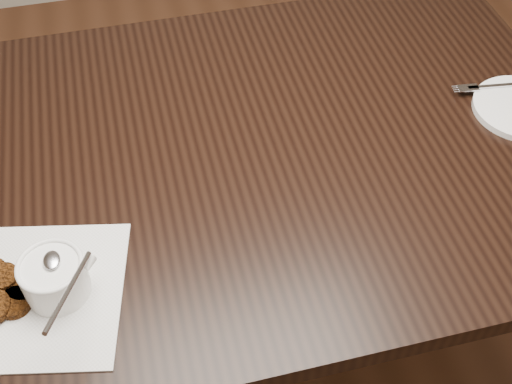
# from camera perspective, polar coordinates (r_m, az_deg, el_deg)

# --- Properties ---
(table) EXTENTS (1.42, 0.91, 0.75)m
(table) POSITION_cam_1_polar(r_m,az_deg,el_deg) (1.50, -2.05, -6.46)
(table) COLOR black
(table) RESTS_ON floor
(napkin) EXTENTS (0.31, 0.31, 0.00)m
(napkin) POSITION_cam_1_polar(r_m,az_deg,el_deg) (1.07, -18.85, -8.54)
(napkin) COLOR white
(napkin) RESTS_ON table
(sauce_ramekin) EXTENTS (0.17, 0.17, 0.14)m
(sauce_ramekin) POSITION_cam_1_polar(r_m,az_deg,el_deg) (1.00, -17.89, -6.15)
(sauce_ramekin) COLOR white
(sauce_ramekin) RESTS_ON napkin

